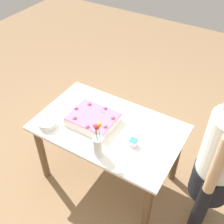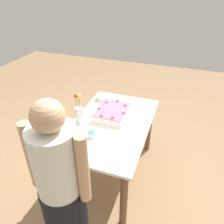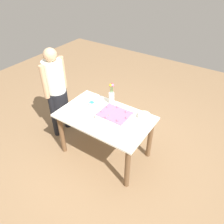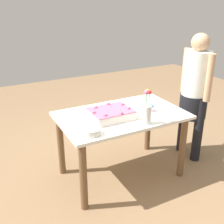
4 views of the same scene
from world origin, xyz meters
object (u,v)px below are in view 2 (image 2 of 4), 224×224
flower_vase (79,112)px  fruit_bowl (103,97)px  person_standing (60,183)px  serving_plate_with_slice (92,136)px  cake_knife (117,151)px  sheet_cake (112,112)px

flower_vase → fruit_bowl: (0.56, -0.04, -0.10)m
person_standing → fruit_bowl: bearing=9.8°
serving_plate_with_slice → cake_knife: bearing=-107.4°
serving_plate_with_slice → person_standing: person_standing is taller
fruit_bowl → flower_vase: bearing=176.1°
person_standing → cake_knife: bearing=-22.1°
fruit_bowl → serving_plate_with_slice: bearing=-166.5°
sheet_cake → person_standing: bearing=-179.8°
fruit_bowl → person_standing: (-1.41, -0.24, 0.10)m
sheet_cake → flower_vase: flower_vase is taller
serving_plate_with_slice → flower_vase: bearing=48.2°
sheet_cake → cake_knife: (-0.53, -0.23, -0.04)m
serving_plate_with_slice → cake_knife: size_ratio=0.85×
serving_plate_with_slice → cake_knife: serving_plate_with_slice is taller
serving_plate_with_slice → flower_vase: (0.20, 0.22, 0.11)m
sheet_cake → person_standing: size_ratio=0.28×
sheet_cake → fruit_bowl: sheet_cake is taller
sheet_cake → person_standing: 1.09m
flower_vase → sheet_cake: bearing=-49.5°
cake_knife → flower_vase: size_ratio=0.66×
cake_knife → fruit_bowl: size_ratio=1.33×
sheet_cake → serving_plate_with_slice: size_ratio=2.16×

